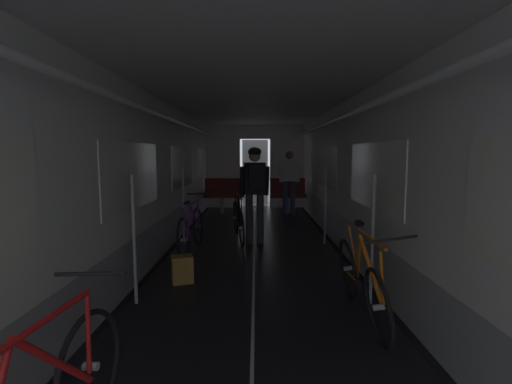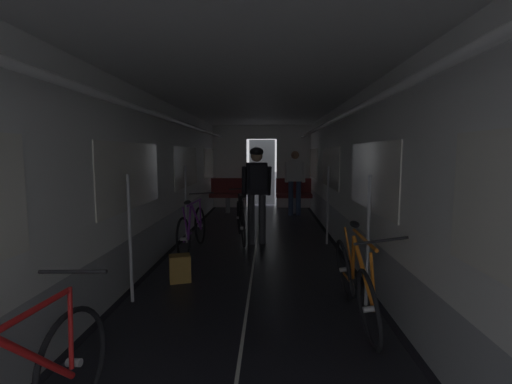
# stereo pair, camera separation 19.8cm
# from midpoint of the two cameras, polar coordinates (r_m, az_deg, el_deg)

# --- Properties ---
(train_car_shell) EXTENTS (3.14, 12.34, 2.57)m
(train_car_shell) POSITION_cam_midpoint_polar(r_m,az_deg,el_deg) (5.22, 0.71, 7.03)
(train_car_shell) COLOR black
(train_car_shell) RESTS_ON ground
(bench_seat_far_left) EXTENTS (0.98, 0.51, 0.95)m
(bench_seat_far_left) POSITION_cam_midpoint_polar(r_m,az_deg,el_deg) (9.80, -3.94, -0.00)
(bench_seat_far_left) COLOR gray
(bench_seat_far_left) RESTS_ON ground
(bench_seat_far_right) EXTENTS (0.98, 0.51, 0.95)m
(bench_seat_far_right) POSITION_cam_midpoint_polar(r_m,az_deg,el_deg) (9.78, 6.61, -0.04)
(bench_seat_far_right) COLOR gray
(bench_seat_far_right) RESTS_ON ground
(bicycle_orange) EXTENTS (0.44, 1.69, 0.96)m
(bicycle_orange) POSITION_cam_midpoint_polar(r_m,az_deg,el_deg) (3.73, 17.06, -13.50)
(bicycle_orange) COLOR black
(bicycle_orange) RESTS_ON ground
(bicycle_purple) EXTENTS (0.44, 1.69, 0.95)m
(bicycle_purple) POSITION_cam_midpoint_polar(r_m,az_deg,el_deg) (5.97, -9.18, -5.86)
(bicycle_purple) COLOR black
(bicycle_purple) RESTS_ON ground
(person_cyclist_aisle) EXTENTS (0.55, 0.42, 1.73)m
(person_cyclist_aisle) POSITION_cam_midpoint_polar(r_m,az_deg,el_deg) (6.31, 1.02, 1.18)
(person_cyclist_aisle) COLOR #2D2D33
(person_cyclist_aisle) RESTS_ON ground
(bicycle_black_in_aisle) EXTENTS (0.44, 1.68, 0.94)m
(bicycle_black_in_aisle) POSITION_cam_midpoint_polar(r_m,az_deg,el_deg) (6.68, -1.58, -4.49)
(bicycle_black_in_aisle) COLOR black
(bicycle_black_in_aisle) RESTS_ON ground
(person_standing_near_bench) EXTENTS (0.53, 0.23, 1.69)m
(person_standing_near_bench) POSITION_cam_midpoint_polar(r_m,az_deg,el_deg) (9.37, 6.84, 2.19)
(person_standing_near_bench) COLOR #384C75
(person_standing_near_bench) RESTS_ON ground
(backpack_on_floor) EXTENTS (0.31, 0.27, 0.34)m
(backpack_on_floor) POSITION_cam_midpoint_polar(r_m,az_deg,el_deg) (4.70, -10.86, -11.89)
(backpack_on_floor) COLOR olive
(backpack_on_floor) RESTS_ON ground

